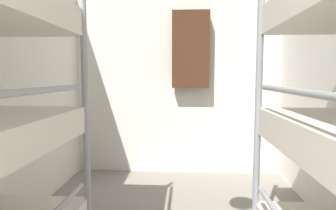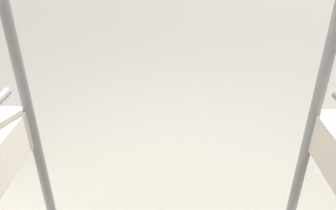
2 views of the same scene
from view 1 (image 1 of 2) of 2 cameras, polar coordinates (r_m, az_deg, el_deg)
wall_back at (r=3.74m, az=1.80°, el=4.00°), size 2.64×0.06×2.22m
hanging_coat at (r=3.60m, az=4.35°, el=10.48°), size 0.44×0.12×0.90m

